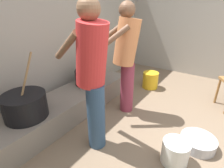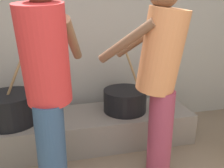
{
  "view_description": "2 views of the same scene",
  "coord_description": "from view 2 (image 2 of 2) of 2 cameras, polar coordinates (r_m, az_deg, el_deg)",
  "views": [
    {
      "loc": [
        -1.69,
        0.2,
        1.55
      ],
      "look_at": [
        -0.07,
        1.31,
        0.65
      ],
      "focal_mm": 28.3,
      "sensor_mm": 36.0,
      "label": 1
    },
    {
      "loc": [
        -0.35,
        -0.21,
        1.37
      ],
      "look_at": [
        0.07,
        1.55,
        0.8
      ],
      "focal_mm": 37.82,
      "sensor_mm": 36.0,
      "label": 2
    }
  ],
  "objects": [
    {
      "name": "block_enclosure_rear",
      "position": [
        2.8,
        -6.29,
        12.09
      ],
      "size": [
        5.66,
        0.2,
        2.21
      ],
      "primitive_type": "cube",
      "color": "#9E998E",
      "rests_on": "ground_plane"
    },
    {
      "name": "cooking_pot_main",
      "position": [
        2.45,
        -23.25,
        -5.42
      ],
      "size": [
        0.49,
        0.49,
        0.74
      ],
      "color": "black",
      "rests_on": "hearth_ledge"
    },
    {
      "name": "cooking_pot_secondary",
      "position": [
        2.53,
        3.15,
        -3.9
      ],
      "size": [
        0.46,
        0.46,
        0.69
      ],
      "color": "black",
      "rests_on": "hearth_ledge"
    },
    {
      "name": "cook_in_orange_shirt",
      "position": [
        1.84,
        11.52,
        2.61
      ],
      "size": [
        0.7,
        0.69,
        1.59
      ],
      "color": "#8C3347",
      "rests_on": "ground_plane"
    },
    {
      "name": "hearth_ledge",
      "position": [
        2.55,
        -9.5,
        -10.93
      ],
      "size": [
        2.52,
        0.6,
        0.33
      ],
      "primitive_type": "cube",
      "color": "slate",
      "rests_on": "ground_plane"
    },
    {
      "name": "cook_in_red_shirt",
      "position": [
        1.59,
        -15.42,
        0.62
      ],
      "size": [
        0.47,
        0.73,
        1.62
      ],
      "color": "navy",
      "rests_on": "ground_plane"
    }
  ]
}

